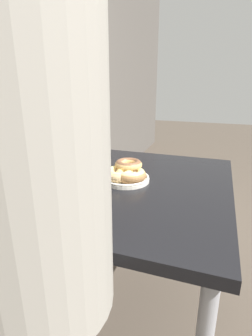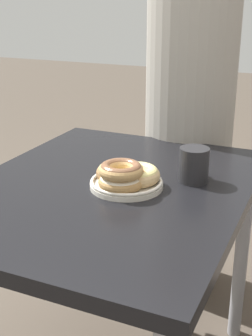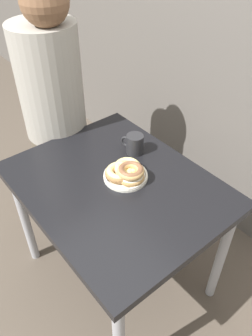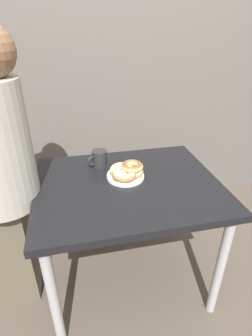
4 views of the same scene
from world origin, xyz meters
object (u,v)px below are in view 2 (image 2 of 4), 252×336
dining_table (109,212)px  coffee_mug (194,164)px  person_figure (191,110)px  donut_plate (125,176)px

dining_table → coffee_mug: (-0.12, 0.22, 0.14)m
person_figure → dining_table: bearing=-4.3°
dining_table → coffee_mug: coffee_mug is taller
donut_plate → coffee_mug: bearing=129.3°
dining_table → person_figure: bearing=175.7°
coffee_mug → person_figure: bearing=-162.3°
coffee_mug → dining_table: bearing=-59.9°
coffee_mug → person_figure: size_ratio=0.08×
donut_plate → person_figure: size_ratio=0.15×
dining_table → person_figure: person_figure is taller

